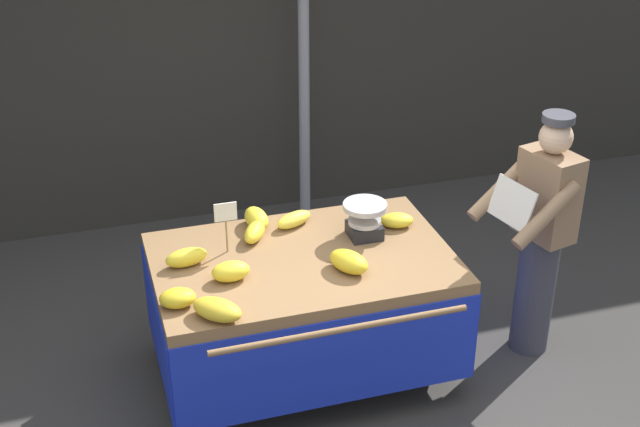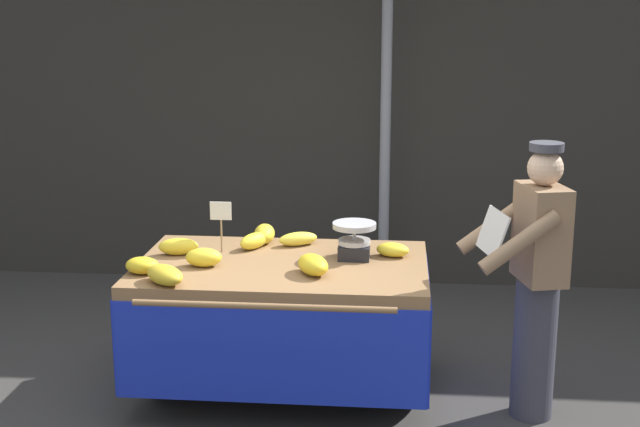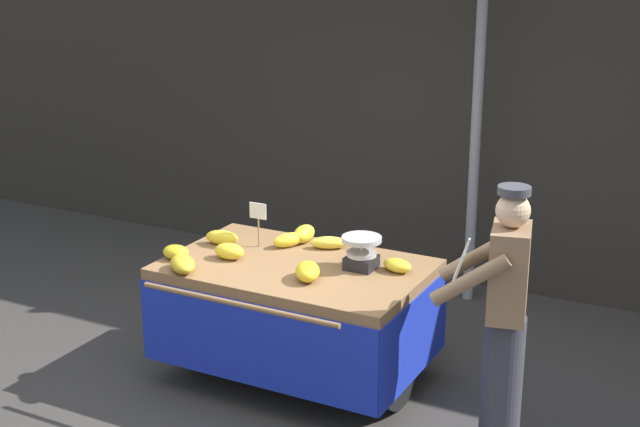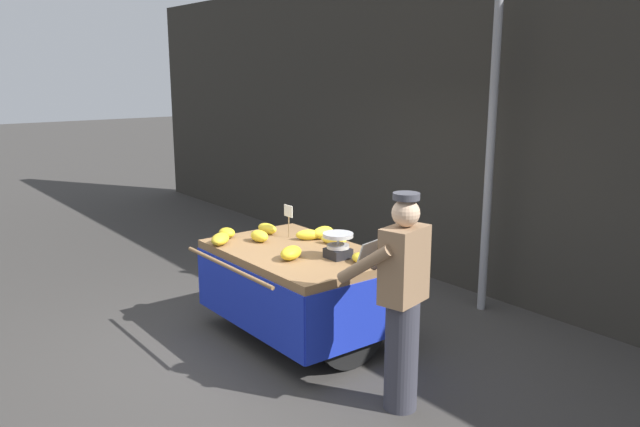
% 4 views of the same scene
% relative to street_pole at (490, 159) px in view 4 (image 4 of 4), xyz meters
% --- Properties ---
extents(ground_plane, '(60.00, 60.00, 0.00)m').
position_rel_street_pole_xyz_m(ground_plane, '(-0.57, -2.57, -1.67)').
color(ground_plane, '#383533').
extents(back_wall, '(16.00, 0.24, 3.85)m').
position_rel_street_pole_xyz_m(back_wall, '(-0.57, 0.48, 0.25)').
color(back_wall, '#2D2B26').
rests_on(back_wall, ground).
extents(street_pole, '(0.09, 0.09, 3.34)m').
position_rel_street_pole_xyz_m(street_pole, '(0.00, 0.00, 0.00)').
color(street_pole, gray).
rests_on(street_pole, ground).
extents(banana_cart, '(1.85, 1.39, 0.90)m').
position_rel_street_pole_xyz_m(banana_cart, '(-0.61, -2.07, -0.99)').
color(banana_cart, olive).
rests_on(banana_cart, ground).
extents(weighing_scale, '(0.28, 0.28, 0.24)m').
position_rel_street_pole_xyz_m(weighing_scale, '(-0.16, -1.94, -0.65)').
color(weighing_scale, black).
rests_on(weighing_scale, banana_cart).
extents(price_sign, '(0.14, 0.01, 0.34)m').
position_rel_street_pole_xyz_m(price_sign, '(-1.03, -1.88, -0.52)').
color(price_sign, '#997A51').
rests_on(price_sign, banana_cart).
extents(banana_bunch_0, '(0.22, 0.27, 0.11)m').
position_rel_street_pole_xyz_m(banana_bunch_0, '(-0.84, -1.77, -0.71)').
color(banana_bunch_0, yellow).
rests_on(banana_bunch_0, banana_cart).
extents(banana_bunch_1, '(0.27, 0.16, 0.11)m').
position_rel_street_pole_xyz_m(banana_bunch_1, '(-1.30, -1.96, -0.71)').
color(banana_bunch_1, yellow).
rests_on(banana_bunch_1, banana_cart).
extents(banana_bunch_2, '(0.24, 0.19, 0.09)m').
position_rel_street_pole_xyz_m(banana_bunch_2, '(0.09, -1.88, -0.72)').
color(banana_bunch_2, yellow).
rests_on(banana_bunch_2, banana_cart).
extents(banana_bunch_3, '(0.22, 0.18, 0.10)m').
position_rel_street_pole_xyz_m(banana_bunch_3, '(-1.42, -2.38, -0.71)').
color(banana_bunch_3, gold).
rests_on(banana_bunch_3, banana_cart).
extents(banana_bunch_4, '(0.33, 0.33, 0.11)m').
position_rel_street_pole_xyz_m(banana_bunch_4, '(-1.23, -2.56, -0.71)').
color(banana_bunch_4, gold).
rests_on(banana_bunch_4, banana_cart).
extents(banana_bunch_5, '(0.27, 0.32, 0.12)m').
position_rel_street_pole_xyz_m(banana_bunch_5, '(-0.39, -2.30, -0.70)').
color(banana_bunch_5, gold).
rests_on(banana_bunch_5, banana_cart).
extents(banana_bunch_6, '(0.16, 0.27, 0.13)m').
position_rel_street_pole_xyz_m(banana_bunch_6, '(-0.79, -1.62, -0.70)').
color(banana_bunch_6, yellow).
rests_on(banana_bunch_6, banana_cart).
extents(banana_bunch_7, '(0.23, 0.16, 0.12)m').
position_rel_street_pole_xyz_m(banana_bunch_7, '(-1.08, -2.20, -0.71)').
color(banana_bunch_7, yellow).
rests_on(banana_bunch_7, banana_cart).
extents(banana_bunch_8, '(0.29, 0.22, 0.09)m').
position_rel_street_pole_xyz_m(banana_bunch_8, '(-0.55, -1.67, -0.72)').
color(banana_bunch_8, yellow).
rests_on(banana_bunch_8, banana_cart).
extents(vendor_person, '(0.65, 0.61, 1.71)m').
position_rel_street_pole_xyz_m(vendor_person, '(0.95, -2.22, -0.79)').
color(vendor_person, '#383842').
rests_on(vendor_person, ground).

